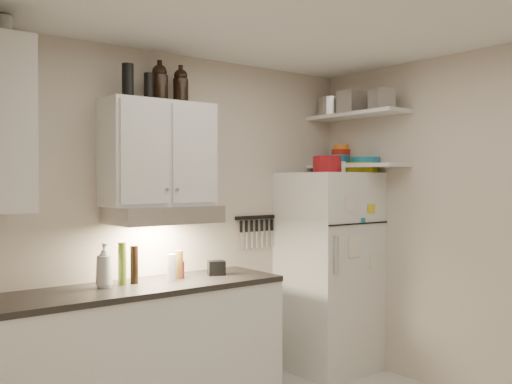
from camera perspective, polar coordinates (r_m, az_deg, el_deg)
ceiling at (r=3.40m, az=6.29°, el=17.87°), size 3.20×3.00×0.02m
back_wall at (r=4.48m, az=-7.35°, el=-3.12°), size 3.20×0.02×2.60m
left_wall at (r=2.45m, az=-22.15°, el=-6.72°), size 0.02×3.00×2.60m
right_wall at (r=4.54m, az=21.04°, el=-3.13°), size 0.02×3.00×2.60m
base_cabinet at (r=4.11m, az=-11.91°, el=-15.75°), size 2.10×0.60×0.88m
countertop at (r=4.00m, az=-11.94°, el=-9.43°), size 2.10×0.62×0.04m
upper_cabinet at (r=4.17m, az=-9.70°, el=3.78°), size 0.80×0.33×0.75m
range_hood at (r=4.11m, az=-9.26°, el=-2.24°), size 0.76×0.46×0.12m
fridge at (r=5.02m, az=7.28°, el=-7.83°), size 0.70×0.68×1.70m
shelf_hi at (r=5.04m, az=10.04°, el=7.59°), size 0.30×0.95×0.03m
shelf_lo at (r=5.01m, az=10.02°, el=2.59°), size 0.30×0.95×0.03m
knife_strip at (r=4.85m, az=-0.04°, el=-2.55°), size 0.42×0.02×0.03m
dutch_oven at (r=4.87m, az=7.12°, el=2.76°), size 0.24×0.24×0.14m
book_stack at (r=5.01m, az=10.39°, el=2.40°), size 0.29×0.32×0.09m
spice_jar at (r=4.90m, az=8.62°, el=2.48°), size 0.07×0.07×0.10m
stock_pot at (r=5.33m, az=7.51°, el=8.38°), size 0.29×0.29×0.18m
tin_a at (r=4.99m, az=9.47°, el=8.89°), size 0.19×0.17×0.18m
tin_b at (r=4.80m, az=12.45°, el=9.06°), size 0.20×0.20×0.16m
bowl_teal at (r=5.25m, az=8.14°, el=3.18°), size 0.22×0.22×0.09m
bowl_orange at (r=5.30m, az=8.50°, el=3.93°), size 0.18×0.18×0.05m
bowl_yellow at (r=5.30m, az=8.51°, el=4.47°), size 0.14×0.14×0.04m
plates at (r=5.04m, az=10.89°, el=3.10°), size 0.30×0.30×0.06m
growler_a at (r=4.27m, az=-9.62°, el=10.70°), size 0.14×0.14×0.28m
growler_b at (r=4.35m, az=-7.54°, el=10.43°), size 0.14×0.14×0.27m
thermos_a at (r=4.16m, az=-10.70°, el=10.31°), size 0.08×0.08×0.19m
thermos_b at (r=4.07m, az=-12.71°, el=10.80°), size 0.10×0.10×0.23m
side_jar at (r=3.75m, az=-24.02°, el=14.76°), size 0.14×0.14×0.14m
soap_bottle at (r=3.95m, az=-14.95°, el=-6.88°), size 0.13×0.13×0.33m
pepper_mill at (r=4.21m, az=-7.75°, el=-7.20°), size 0.08×0.08×0.20m
oil_bottle at (r=4.02m, az=-13.23°, el=-6.99°), size 0.07×0.07×0.29m
vinegar_bottle at (r=4.05m, az=-12.08°, el=-7.12°), size 0.07×0.07×0.26m
clear_bottle at (r=4.13m, az=-8.45°, el=-7.46°), size 0.08×0.08×0.19m
red_jar at (r=4.23m, az=-7.60°, el=-7.70°), size 0.07×0.07×0.13m
caddy at (r=4.34m, az=-3.99°, el=-7.58°), size 0.15×0.13×0.11m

